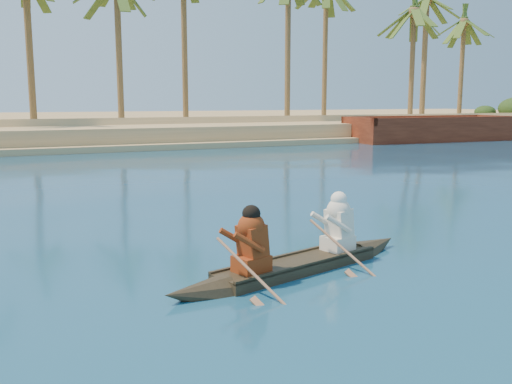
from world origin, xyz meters
name	(u,v)px	position (x,y,z in m)	size (l,w,h in m)	color
ground	(202,247)	(0.00, 0.00, 0.00)	(160.00, 160.00, 0.00)	navy
sandy_embankment	(34,126)	(0.00, 46.89, 0.53)	(150.00, 51.00, 1.50)	tan
palm_grove	(40,30)	(0.00, 35.00, 8.00)	(110.00, 14.00, 16.00)	#39501C
shrub_cluster	(50,126)	(0.00, 31.50, 1.20)	(100.00, 6.00, 2.40)	#1E3B15
canoe	(297,255)	(0.97, -2.29, 0.29)	(5.43, 2.13, 1.50)	#342B1C
barge_right	(430,131)	(25.57, 22.00, 0.73)	(12.78, 4.85, 2.10)	maroon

